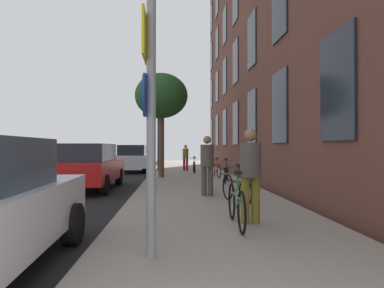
% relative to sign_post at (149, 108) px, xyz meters
% --- Properties ---
extents(ground_plane, '(41.80, 41.80, 0.00)m').
position_rel_sign_post_xyz_m(ground_plane, '(-2.27, 11.58, -2.02)').
color(ground_plane, '#332D28').
extents(road_asphalt, '(7.00, 38.00, 0.01)m').
position_rel_sign_post_xyz_m(road_asphalt, '(-4.37, 11.58, -2.01)').
color(road_asphalt, black).
rests_on(road_asphalt, ground).
extents(sidewalk, '(4.20, 38.00, 0.12)m').
position_rel_sign_post_xyz_m(sidewalk, '(1.23, 11.58, -1.96)').
color(sidewalk, gray).
rests_on(sidewalk, ground).
extents(sign_post, '(0.15, 0.60, 3.31)m').
position_rel_sign_post_xyz_m(sign_post, '(0.00, 0.00, 0.00)').
color(sign_post, gray).
rests_on(sign_post, sidewalk).
extents(traffic_light, '(0.43, 0.24, 3.99)m').
position_rel_sign_post_xyz_m(traffic_light, '(-0.64, 16.15, 0.82)').
color(traffic_light, black).
rests_on(traffic_light, sidewalk).
extents(tree_near, '(2.43, 2.43, 4.80)m').
position_rel_sign_post_xyz_m(tree_near, '(-0.21, 11.32, 1.83)').
color(tree_near, brown).
rests_on(tree_near, sidewalk).
extents(bicycle_0, '(0.42, 1.79, 0.99)m').
position_rel_sign_post_xyz_m(bicycle_0, '(1.42, 1.58, -1.51)').
color(bicycle_0, black).
rests_on(bicycle_0, sidewalk).
extents(bicycle_1, '(0.55, 1.73, 0.98)m').
position_rel_sign_post_xyz_m(bicycle_1, '(1.88, 3.98, -1.51)').
color(bicycle_1, black).
rests_on(bicycle_1, sidewalk).
extents(bicycle_2, '(0.42, 1.64, 0.97)m').
position_rel_sign_post_xyz_m(bicycle_2, '(1.54, 6.38, -1.52)').
color(bicycle_2, black).
rests_on(bicycle_2, sidewalk).
extents(bicycle_3, '(0.54, 1.65, 0.95)m').
position_rel_sign_post_xyz_m(bicycle_3, '(2.40, 8.78, -1.52)').
color(bicycle_3, black).
rests_on(bicycle_3, sidewalk).
extents(bicycle_4, '(0.42, 1.56, 0.90)m').
position_rel_sign_post_xyz_m(bicycle_4, '(2.31, 11.18, -1.55)').
color(bicycle_4, black).
rests_on(bicycle_4, sidewalk).
extents(bicycle_5, '(0.42, 1.56, 0.90)m').
position_rel_sign_post_xyz_m(bicycle_5, '(1.46, 13.58, -1.55)').
color(bicycle_5, black).
rests_on(bicycle_5, sidewalk).
extents(pedestrian_0, '(0.55, 0.55, 1.73)m').
position_rel_sign_post_xyz_m(pedestrian_0, '(1.73, 1.79, -0.91)').
color(pedestrian_0, olive).
rests_on(pedestrian_0, sidewalk).
extents(pedestrian_1, '(0.53, 0.53, 1.72)m').
position_rel_sign_post_xyz_m(pedestrian_1, '(1.29, 5.29, -0.92)').
color(pedestrian_1, '#4C4742').
rests_on(pedestrian_1, sidewalk).
extents(pedestrian_2, '(0.37, 0.37, 1.53)m').
position_rel_sign_post_xyz_m(pedestrian_2, '(1.08, 15.56, -1.02)').
color(pedestrian_2, maroon).
rests_on(pedestrian_2, sidewalk).
extents(car_1, '(1.85, 4.49, 1.62)m').
position_rel_sign_post_xyz_m(car_1, '(-2.65, 7.86, -1.17)').
color(car_1, red).
rests_on(car_1, road_asphalt).
extents(car_2, '(1.95, 4.08, 1.62)m').
position_rel_sign_post_xyz_m(car_2, '(-2.10, 16.20, -1.18)').
color(car_2, silver).
rests_on(car_2, road_asphalt).
extents(car_3, '(1.88, 4.41, 1.62)m').
position_rel_sign_post_xyz_m(car_3, '(-2.58, 24.52, -1.17)').
color(car_3, orange).
rests_on(car_3, road_asphalt).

